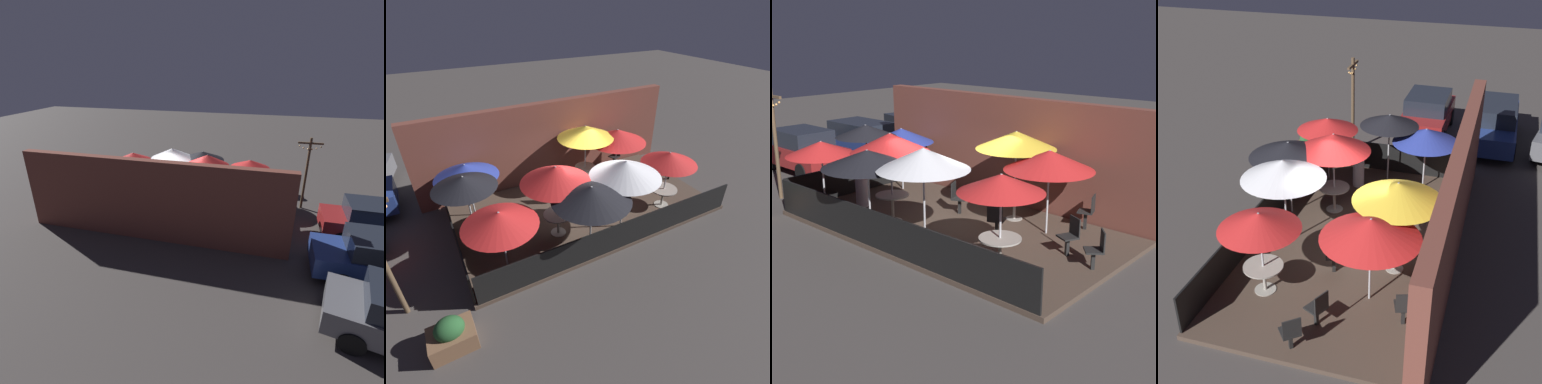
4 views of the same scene
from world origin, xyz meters
TOP-DOWN VIEW (x-y plane):
  - ground_plane at (0.00, 0.00)m, footprint 60.00×60.00m
  - patio_deck at (0.00, 0.00)m, footprint 9.10×5.00m
  - building_wall at (0.00, 2.73)m, footprint 10.70×0.36m
  - fence_front at (0.00, -2.46)m, footprint 8.90×0.05m
  - fence_side_left at (-4.51, 0.00)m, footprint 0.05×4.80m
  - patio_umbrella_0 at (0.88, 1.46)m, footprint 2.19×2.19m
  - patio_umbrella_1 at (-1.48, -0.92)m, footprint 2.14×2.14m
  - patio_umbrella_2 at (2.58, -1.32)m, footprint 1.92×1.92m
  - patio_umbrella_3 at (2.16, 1.14)m, footprint 2.30×2.30m
  - patio_umbrella_4 at (0.51, -1.61)m, footprint 2.22×2.22m
  - patio_umbrella_5 at (-3.89, 0.15)m, footprint 1.88×1.88m
  - patio_umbrella_6 at (-0.96, -2.09)m, footprint 2.25×2.25m
  - patio_umbrella_7 at (-3.44, -1.77)m, footprint 1.97×1.97m
  - patio_umbrella_8 at (-3.66, 1.38)m, footprint 2.09×2.09m
  - dining_table_0 at (0.88, 1.46)m, footprint 0.83×0.83m
  - dining_table_1 at (-1.48, -0.92)m, footprint 0.91×0.91m
  - dining_table_2 at (2.58, -1.32)m, footprint 0.95×0.95m
  - patio_chair_0 at (2.82, 2.09)m, footprint 0.50×0.50m
  - patio_chair_1 at (1.44, -0.04)m, footprint 0.51×0.51m
  - patio_chair_2 at (-0.61, 0.75)m, footprint 0.53×0.53m
  - patio_chair_3 at (3.36, 0.31)m, footprint 0.53×0.53m
  - patio_chair_4 at (4.20, 0.02)m, footprint 0.56×0.56m
  - patron_0 at (-3.18, -0.65)m, footprint 0.42×0.42m
  - planter_box at (-5.15, -3.18)m, footprint 0.99×0.69m
  - light_post at (-6.05, -1.70)m, footprint 1.10×0.12m
  - parked_car_0 at (-8.50, 0.67)m, footprint 3.85×1.83m
  - parked_car_1 at (-8.28, 3.27)m, footprint 4.58×1.80m

SIDE VIEW (x-z plane):
  - ground_plane at x=0.00m, z-range 0.00..0.00m
  - patio_deck at x=0.00m, z-range 0.00..0.12m
  - planter_box at x=-5.15m, z-range -0.07..0.85m
  - fence_front at x=0.00m, z-range 0.12..1.07m
  - fence_side_left at x=-4.51m, z-range 0.12..1.07m
  - patio_chair_4 at x=4.20m, z-range 0.16..1.06m
  - patio_chair_2 at x=-0.61m, z-range 0.16..1.07m
  - patio_chair_3 at x=3.36m, z-range 0.16..1.09m
  - patio_chair_1 at x=1.44m, z-range 0.17..1.12m
  - patio_chair_0 at x=2.82m, z-range 0.17..1.12m
  - dining_table_2 at x=2.58m, z-range 0.33..1.04m
  - patron_0 at x=-3.18m, z-range 0.05..1.33m
  - dining_table_0 at x=0.88m, z-range 0.34..1.08m
  - dining_table_1 at x=-1.48m, z-range 0.35..1.11m
  - parked_car_0 at x=-8.50m, z-range 0.03..1.65m
  - parked_car_1 at x=-8.28m, z-range 0.04..1.66m
  - building_wall at x=0.00m, z-range 0.00..3.31m
  - patio_umbrella_8 at x=-3.66m, z-range 0.90..2.92m
  - light_post at x=-6.05m, z-range 0.22..3.71m
  - patio_umbrella_7 at x=-3.44m, z-range 0.97..3.07m
  - patio_umbrella_3 at x=2.16m, z-range 0.96..3.15m
  - patio_umbrella_2 at x=2.58m, z-range 0.98..3.13m
  - patio_umbrella_6 at x=-0.96m, z-range 1.04..3.30m
  - patio_umbrella_5 at x=-3.89m, z-range 1.06..3.32m
  - patio_umbrella_4 at x=0.51m, z-range 1.09..3.54m
  - patio_umbrella_1 at x=-1.48m, z-range 1.09..3.54m
  - patio_umbrella_0 at x=0.88m, z-range 1.11..3.59m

